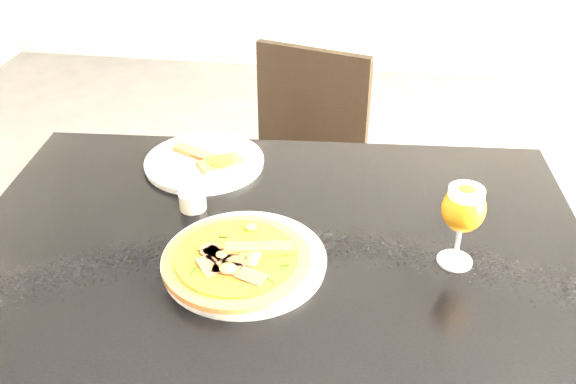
% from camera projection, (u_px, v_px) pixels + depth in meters
% --- Properties ---
extents(dining_table, '(1.25, 0.88, 0.75)m').
position_uv_depth(dining_table, '(277.00, 273.00, 1.29)').
color(dining_table, black).
rests_on(dining_table, ground).
extents(chair_far, '(0.47, 0.47, 0.83)m').
position_uv_depth(chair_far, '(297.00, 175.00, 2.01)').
color(chair_far, black).
rests_on(chair_far, ground).
extents(plate_main, '(0.35, 0.35, 0.02)m').
position_uv_depth(plate_main, '(244.00, 261.00, 1.17)').
color(plate_main, white).
rests_on(plate_main, dining_table).
extents(pizza, '(0.27, 0.27, 0.03)m').
position_uv_depth(pizza, '(238.00, 259.00, 1.14)').
color(pizza, '#9F5B26').
rests_on(pizza, plate_main).
extents(plate_second, '(0.33, 0.33, 0.01)m').
position_uv_depth(plate_second, '(205.00, 162.00, 1.47)').
color(plate_second, white).
rests_on(plate_second, dining_table).
extents(crust_scraps, '(0.18, 0.13, 0.01)m').
position_uv_depth(crust_scraps, '(212.00, 160.00, 1.46)').
color(crust_scraps, '#9F5B26').
rests_on(crust_scraps, plate_second).
extents(loose_crust, '(0.10, 0.04, 0.01)m').
position_uv_depth(loose_crust, '(261.00, 226.00, 1.27)').
color(loose_crust, '#9F5B26').
rests_on(loose_crust, dining_table).
extents(sauce_cup, '(0.06, 0.06, 0.04)m').
position_uv_depth(sauce_cup, '(192.00, 200.00, 1.32)').
color(sauce_cup, beige).
rests_on(sauce_cup, dining_table).
extents(beer_glass, '(0.08, 0.08, 0.16)m').
position_uv_depth(beer_glass, '(464.00, 209.00, 1.12)').
color(beer_glass, silver).
rests_on(beer_glass, dining_table).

